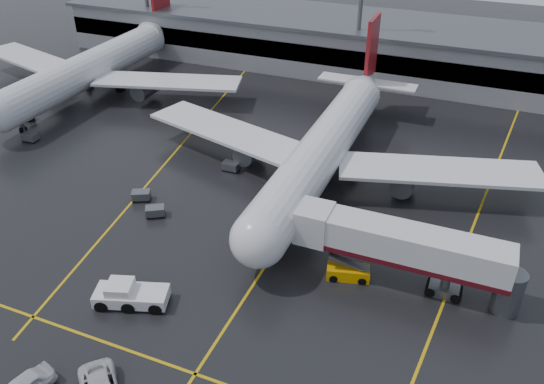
% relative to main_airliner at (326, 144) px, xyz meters
% --- Properties ---
extents(ground, '(220.00, 220.00, 0.00)m').
position_rel_main_airliner_xyz_m(ground, '(0.00, -9.70, -4.21)').
color(ground, black).
rests_on(ground, ground).
extents(apron_line_centre, '(0.25, 90.00, 0.02)m').
position_rel_main_airliner_xyz_m(apron_line_centre, '(0.00, -9.70, -4.20)').
color(apron_line_centre, gold).
rests_on(apron_line_centre, ground).
extents(apron_line_stop, '(60.00, 0.25, 0.02)m').
position_rel_main_airliner_xyz_m(apron_line_stop, '(0.00, -31.70, -4.20)').
color(apron_line_stop, gold).
rests_on(apron_line_stop, ground).
extents(apron_line_left, '(9.99, 69.35, 0.02)m').
position_rel_main_airliner_xyz_m(apron_line_left, '(-20.00, 0.30, -4.20)').
color(apron_line_left, gold).
rests_on(apron_line_left, ground).
extents(apron_line_right, '(7.57, 69.64, 0.02)m').
position_rel_main_airliner_xyz_m(apron_line_right, '(18.00, 0.30, -4.20)').
color(apron_line_right, gold).
rests_on(apron_line_right, ground).
extents(terminal, '(122.00, 19.00, 8.60)m').
position_rel_main_airliner_xyz_m(terminal, '(0.00, 38.23, 0.11)').
color(terminal, gray).
rests_on(terminal, ground).
extents(main_airliner, '(48.80, 45.60, 14.10)m').
position_rel_main_airliner_xyz_m(main_airliner, '(0.00, 0.00, 0.00)').
color(main_airliner, silver).
rests_on(main_airliner, ground).
extents(second_airliner, '(48.80, 45.60, 14.10)m').
position_rel_main_airliner_xyz_m(second_airliner, '(-42.00, 12.00, 0.00)').
color(second_airliner, silver).
rests_on(second_airliner, ground).
extents(jet_bridge, '(19.90, 3.40, 6.05)m').
position_rel_main_airliner_xyz_m(jet_bridge, '(11.87, -15.70, -0.28)').
color(jet_bridge, silver).
rests_on(jet_bridge, ground).
extents(pushback_tractor, '(6.73, 4.38, 2.23)m').
position_rel_main_airliner_xyz_m(pushback_tractor, '(-8.90, -27.14, -3.32)').
color(pushback_tractor, silver).
rests_on(pushback_tractor, ground).
extents(belt_loader, '(4.15, 2.60, 2.45)m').
position_rel_main_airliner_xyz_m(belt_loader, '(7.60, -16.77, -3.61)').
color(belt_loader, orange).
rests_on(belt_loader, ground).
extents(baggage_cart_a, '(2.38, 2.15, 1.12)m').
position_rel_main_airliner_xyz_m(baggage_cart_a, '(-14.12, -14.98, -3.58)').
color(baggage_cart_a, '#595B60').
rests_on(baggage_cart_a, ground).
extents(baggage_cart_b, '(2.37, 2.05, 1.12)m').
position_rel_main_airliner_xyz_m(baggage_cart_b, '(-17.29, -12.89, -3.58)').
color(baggage_cart_b, '#595B60').
rests_on(baggage_cart_b, ground).
extents(baggage_cart_c, '(2.01, 1.31, 1.12)m').
position_rel_main_airliner_xyz_m(baggage_cart_c, '(-10.94, -3.14, -3.58)').
color(baggage_cart_c, '#595B60').
rests_on(baggage_cart_c, ground).
extents(baggage_cart_d, '(2.15, 1.54, 1.12)m').
position_rel_main_airliner_xyz_m(baggage_cart_d, '(-44.78, -1.24, -3.58)').
color(baggage_cart_d, '#595B60').
rests_on(baggage_cart_d, ground).
extents(baggage_cart_e, '(2.08, 1.43, 1.12)m').
position_rel_main_airliner_xyz_m(baggage_cart_e, '(-39.33, -6.26, -3.58)').
color(baggage_cart_e, '#595B60').
rests_on(baggage_cart_e, ground).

